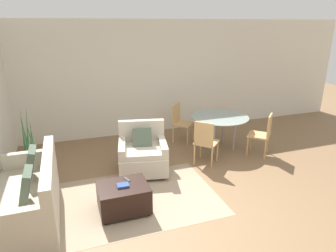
# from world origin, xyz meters

# --- Properties ---
(ground_plane) EXTENTS (20.00, 20.00, 0.00)m
(ground_plane) POSITION_xyz_m (0.00, 0.00, 0.00)
(ground_plane) COLOR brown
(wall_back) EXTENTS (12.00, 0.06, 2.75)m
(wall_back) POSITION_xyz_m (0.00, 3.61, 1.38)
(wall_back) COLOR silver
(wall_back) RESTS_ON ground_plane
(area_rug) EXTENTS (2.46, 1.81, 0.01)m
(area_rug) POSITION_xyz_m (-0.65, 0.62, 0.00)
(area_rug) COLOR gray
(area_rug) RESTS_ON ground_plane
(couch) EXTENTS (0.84, 1.84, 0.89)m
(couch) POSITION_xyz_m (-2.22, 0.67, 0.30)
(couch) COLOR beige
(couch) RESTS_ON ground_plane
(armchair) EXTENTS (1.02, 1.01, 0.90)m
(armchair) POSITION_xyz_m (-0.35, 1.51, 0.35)
(armchair) COLOR beige
(armchair) RESTS_ON ground_plane
(ottoman) EXTENTS (0.72, 0.58, 0.42)m
(ottoman) POSITION_xyz_m (-0.94, 0.37, 0.23)
(ottoman) COLOR black
(ottoman) RESTS_ON ground_plane
(book_stack) EXTENTS (0.18, 0.14, 0.03)m
(book_stack) POSITION_xyz_m (-0.94, 0.34, 0.44)
(book_stack) COLOR #2D478C
(book_stack) RESTS_ON ottoman
(tv_remote_primary) EXTENTS (0.09, 0.16, 0.01)m
(tv_remote_primary) POSITION_xyz_m (-0.85, 0.52, 0.43)
(tv_remote_primary) COLOR #333338
(tv_remote_primary) RESTS_ON ottoman
(potted_plant) EXTENTS (0.37, 0.37, 1.27)m
(potted_plant) POSITION_xyz_m (-2.30, 2.03, 0.28)
(potted_plant) COLOR brown
(potted_plant) RESTS_ON ground_plane
(dining_table) EXTENTS (1.25, 1.25, 0.73)m
(dining_table) POSITION_xyz_m (1.54, 2.05, 0.66)
(dining_table) COLOR #8C9E99
(dining_table) RESTS_ON ground_plane
(dining_chair_near_left) EXTENTS (0.59, 0.59, 0.90)m
(dining_chair_near_left) POSITION_xyz_m (0.87, 1.38, 0.52)
(dining_chair_near_left) COLOR tan
(dining_chair_near_left) RESTS_ON ground_plane
(dining_chair_near_right) EXTENTS (0.59, 0.59, 0.90)m
(dining_chair_near_right) POSITION_xyz_m (2.21, 1.38, 0.52)
(dining_chair_near_right) COLOR tan
(dining_chair_near_right) RESTS_ON ground_plane
(dining_chair_far_left) EXTENTS (0.59, 0.59, 0.90)m
(dining_chair_far_left) POSITION_xyz_m (0.87, 2.72, 0.52)
(dining_chair_far_left) COLOR tan
(dining_chair_far_left) RESTS_ON ground_plane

